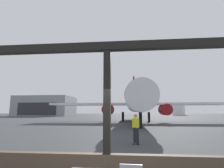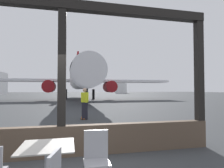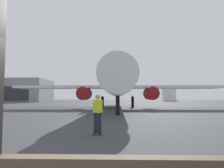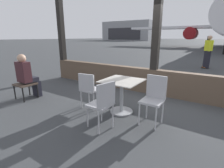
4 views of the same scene
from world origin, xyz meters
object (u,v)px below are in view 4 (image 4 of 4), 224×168
Objects in this scene: cafe_chair_window_left at (89,88)px; lounge_bench at (26,85)px; dining_table at (122,93)px; cafe_chair_aisle_left at (154,96)px; cafe_chair_window_right at (103,102)px; distant_hangar at (131,31)px; seated_passenger at (27,75)px; ground_crew_worker at (208,52)px; traffic_cone at (206,62)px.

lounge_bench is (-1.92, -0.45, -0.15)m from cafe_chair_window_left.
cafe_chair_aisle_left is at bearing -5.92° from dining_table.
cafe_chair_window_right is 79.82m from distant_hangar.
cafe_chair_aisle_left is at bearing 8.93° from seated_passenger.
dining_table is 0.04× the size of distant_hangar.
distant_hangar is (-35.92, 70.79, 3.54)m from cafe_chair_aisle_left.
cafe_chair_window_right is 1.02m from cafe_chair_aisle_left.
cafe_chair_aisle_left is (0.69, 0.75, 0.02)m from cafe_chair_window_right.
dining_table is 2.73m from seated_passenger.
distant_hangar is at bearing 115.87° from cafe_chair_window_left.
cafe_chair_window_right is at bearing -35.35° from cafe_chair_window_left.
cafe_chair_aisle_left is 79.46m from distant_hangar.
lounge_bench is 0.39× the size of seated_passenger.
seated_passenger is 8.83m from ground_crew_worker.
distant_hangar reaches higher than lounge_bench.
traffic_cone is at bearing 132.00° from ground_crew_worker.
seated_passenger reaches higher than cafe_chair_aisle_left.
lounge_bench is (-3.44, -0.61, -0.19)m from cafe_chair_aisle_left.
distant_hangar is (-36.25, 63.31, 3.77)m from traffic_cone.
lounge_bench is 78.53m from distant_hangar.
ground_crew_worker is at bearing -48.00° from traffic_cone.
ground_crew_worker reaches higher than seated_passenger.
ground_crew_worker reaches higher than cafe_chair_aisle_left.
distant_hangar is at bearing 114.47° from lounge_bench.
cafe_chair_window_right is 0.04× the size of distant_hangar.
lounge_bench is at bearing -169.95° from cafe_chair_aisle_left.
ground_crew_worker is at bearing 82.63° from cafe_chair_window_right.
seated_passenger is at bearing 80.02° from lounge_bench.
dining_table is 0.84m from cafe_chair_window_right.
traffic_cone is (1.02, 8.23, -0.20)m from cafe_chair_window_right.
cafe_chair_aisle_left reaches higher than dining_table.
cafe_chair_window_left reaches higher than dining_table.
dining_table is 79.05m from distant_hangar.
traffic_cone is (0.33, 7.48, -0.23)m from cafe_chair_aisle_left.
cafe_chair_aisle_left is at bearing 6.14° from cafe_chair_window_left.
ground_crew_worker reaches higher than dining_table.
ground_crew_worker is (1.06, 8.19, 0.35)m from cafe_chair_window_right.
distant_hangar is (-36.29, 63.35, 3.21)m from ground_crew_worker.
ground_crew_worker reaches higher than cafe_chair_window_left.
cafe_chair_aisle_left is at bearing 10.05° from lounge_bench.
seated_passenger reaches higher than lounge_bench.
dining_table is at bearing 17.94° from cafe_chair_window_left.
traffic_cone is at bearing 87.46° from cafe_chair_aisle_left.
ground_crew_worker reaches higher than cafe_chair_window_right.
cafe_chair_window_right is 0.74× the size of seated_passenger.
distant_hangar is at bearing 119.80° from traffic_cone.
cafe_chair_window_right is at bearing -3.00° from lounge_bench.
seated_passenger reaches higher than traffic_cone.
lounge_bench is at bearing -166.91° from cafe_chair_window_left.
dining_table is at bearing -98.45° from traffic_cone.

